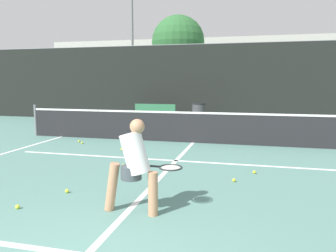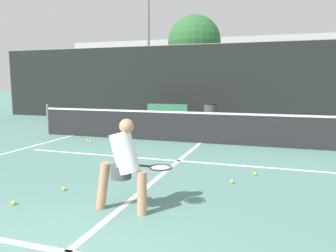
# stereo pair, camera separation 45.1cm
# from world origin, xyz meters

# --- Properties ---
(court_baseline_near) EXTENTS (11.00, 0.10, 0.01)m
(court_baseline_near) POSITION_xyz_m (0.00, 1.19, 0.00)
(court_baseline_near) COLOR white
(court_baseline_near) RESTS_ON ground
(court_service_line) EXTENTS (8.25, 0.10, 0.01)m
(court_service_line) POSITION_xyz_m (0.00, 5.57, 0.00)
(court_service_line) COLOR white
(court_service_line) RESTS_ON ground
(court_center_mark) EXTENTS (0.10, 6.76, 0.01)m
(court_center_mark) POSITION_xyz_m (0.00, 4.57, 0.00)
(court_center_mark) COLOR white
(court_center_mark) RESTS_ON ground
(net) EXTENTS (11.09, 0.09, 1.07)m
(net) POSITION_xyz_m (0.00, 7.95, 0.51)
(net) COLOR slate
(net) RESTS_ON ground
(fence_back) EXTENTS (24.00, 0.06, 3.55)m
(fence_back) POSITION_xyz_m (0.00, 13.21, 1.77)
(fence_back) COLOR black
(fence_back) RESTS_ON ground
(player_practicing) EXTENTS (1.12, 0.55, 1.36)m
(player_practicing) POSITION_xyz_m (0.12, 2.41, 0.72)
(player_practicing) COLOR tan
(player_practicing) RESTS_ON ground
(tennis_ball_scattered_0) EXTENTS (0.07, 0.07, 0.07)m
(tennis_ball_scattered_0) POSITION_xyz_m (-1.61, 2.13, 0.03)
(tennis_ball_scattered_0) COLOR #D1E033
(tennis_ball_scattered_0) RESTS_ON ground
(tennis_ball_scattered_1) EXTENTS (0.07, 0.07, 0.07)m
(tennis_ball_scattered_1) POSITION_xyz_m (-1.28, 2.93, 0.03)
(tennis_ball_scattered_1) COLOR #D1E033
(tennis_ball_scattered_1) RESTS_ON ground
(tennis_ball_scattered_2) EXTENTS (0.07, 0.07, 0.07)m
(tennis_ball_scattered_2) POSITION_xyz_m (-0.99, 4.75, 0.03)
(tennis_ball_scattered_2) COLOR #D1E033
(tennis_ball_scattered_2) RESTS_ON ground
(tennis_ball_scattered_3) EXTENTS (0.07, 0.07, 0.07)m
(tennis_ball_scattered_3) POSITION_xyz_m (-3.21, 6.97, 0.03)
(tennis_ball_scattered_3) COLOR #D1E033
(tennis_ball_scattered_3) RESTS_ON ground
(tennis_ball_scattered_4) EXTENTS (0.07, 0.07, 0.07)m
(tennis_ball_scattered_4) POSITION_xyz_m (1.78, 4.89, 0.03)
(tennis_ball_scattered_4) COLOR #D1E033
(tennis_ball_scattered_4) RESTS_ON ground
(tennis_ball_scattered_5) EXTENTS (0.07, 0.07, 0.07)m
(tennis_ball_scattered_5) POSITION_xyz_m (-1.68, 6.34, 0.03)
(tennis_ball_scattered_5) COLOR #D1E033
(tennis_ball_scattered_5) RESTS_ON ground
(tennis_ball_scattered_8) EXTENTS (0.07, 0.07, 0.07)m
(tennis_ball_scattered_8) POSITION_xyz_m (-3.42, 7.16, 0.03)
(tennis_ball_scattered_8) COLOR #D1E033
(tennis_ball_scattered_8) RESTS_ON ground
(tennis_ball_scattered_9) EXTENTS (0.07, 0.07, 0.07)m
(tennis_ball_scattered_9) POSITION_xyz_m (1.41, 4.23, 0.03)
(tennis_ball_scattered_9) COLOR #D1E033
(tennis_ball_scattered_9) RESTS_ON ground
(courtside_bench) EXTENTS (1.87, 0.41, 0.86)m
(courtside_bench) POSITION_xyz_m (-2.48, 12.15, 0.48)
(courtside_bench) COLOR #33724C
(courtside_bench) RESTS_ON ground
(trash_bin) EXTENTS (0.56, 0.56, 0.96)m
(trash_bin) POSITION_xyz_m (-0.44, 11.88, 0.48)
(trash_bin) COLOR #3F3F42
(trash_bin) RESTS_ON ground
(parked_car) EXTENTS (1.66, 3.99, 1.40)m
(parked_car) POSITION_xyz_m (-2.36, 17.41, 0.59)
(parked_car) COLOR navy
(parked_car) RESTS_ON ground
(floodlight_mast) EXTENTS (1.10, 0.24, 8.22)m
(floodlight_mast) POSITION_xyz_m (-6.17, 19.49, 5.25)
(floodlight_mast) COLOR slate
(floodlight_mast) RESTS_ON ground
(tree_west) EXTENTS (3.61, 3.61, 6.35)m
(tree_west) POSITION_xyz_m (-3.28, 20.71, 4.53)
(tree_west) COLOR brown
(tree_west) RESTS_ON ground
(building_far) EXTENTS (36.00, 2.40, 5.84)m
(building_far) POSITION_xyz_m (0.00, 29.78, 2.92)
(building_far) COLOR #B2ADA3
(building_far) RESTS_ON ground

